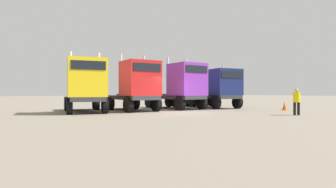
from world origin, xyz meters
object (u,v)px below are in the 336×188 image
object	(u,v)px
visitor_in_hivis	(297,100)
traffic_cone_near	(285,106)
semi_truck_yellow	(86,86)
semi_truck_red	(136,86)
semi_truck_purple	(182,86)
semi_truck_navy	(218,88)

from	to	relation	value
visitor_in_hivis	traffic_cone_near	bearing A→B (deg)	149.84
semi_truck_yellow	semi_truck_red	size ratio (longest dim) A/B	1.07
semi_truck_red	semi_truck_purple	xyz separation A→B (m)	(4.27, 0.33, 0.06)
semi_truck_red	traffic_cone_near	distance (m)	11.62
semi_truck_red	semi_truck_navy	bearing A→B (deg)	88.56
semi_truck_yellow	visitor_in_hivis	bearing A→B (deg)	59.56
semi_truck_red	semi_truck_purple	bearing A→B (deg)	91.86
semi_truck_purple	semi_truck_yellow	bearing A→B (deg)	-92.64
semi_truck_red	visitor_in_hivis	world-z (taller)	semi_truck_red
semi_truck_navy	visitor_in_hivis	bearing A→B (deg)	0.12
semi_truck_red	semi_truck_navy	distance (m)	7.90
semi_truck_purple	semi_truck_navy	bearing A→B (deg)	83.25
semi_truck_red	semi_truck_purple	world-z (taller)	semi_truck_purple
semi_truck_red	semi_truck_purple	size ratio (longest dim) A/B	0.97
visitor_in_hivis	traffic_cone_near	world-z (taller)	visitor_in_hivis
traffic_cone_near	semi_truck_purple	bearing A→B (deg)	141.38
semi_truck_purple	visitor_in_hivis	bearing A→B (deg)	14.89
semi_truck_yellow	visitor_in_hivis	distance (m)	13.64
semi_truck_red	visitor_in_hivis	xyz separation A→B (m)	(7.16, -8.14, -0.94)
semi_truck_red	traffic_cone_near	size ratio (longest dim) A/B	9.38
semi_truck_red	visitor_in_hivis	bearing A→B (deg)	38.79
semi_truck_navy	traffic_cone_near	xyz separation A→B (m)	(2.63, -4.82, -1.46)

